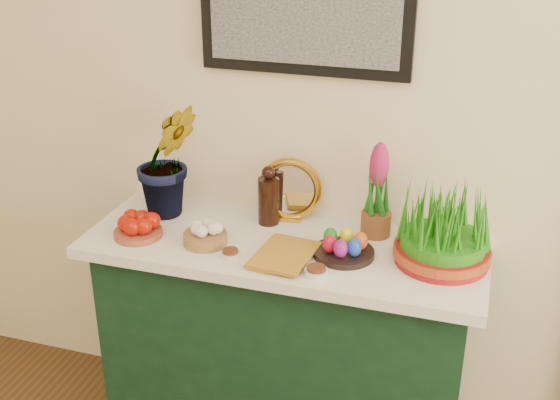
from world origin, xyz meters
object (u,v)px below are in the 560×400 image
Objects in this scene: sideboard at (284,350)px; hyacinth_green at (167,142)px; wheatgrass_sabzeh at (444,231)px; mirror at (290,190)px; book at (259,249)px.

sideboard is 0.89m from hyacinth_green.
mirror is at bearing 163.65° from wheatgrass_sabzeh.
sideboard is 4.08× the size of wheatgrass_sabzeh.
wheatgrass_sabzeh is (0.57, -0.17, -0.00)m from mirror.
hyacinth_green is at bearing 175.62° from wheatgrass_sabzeh.
mirror reaches higher than sideboard.
sideboard is at bearing 69.56° from book.
mirror reaches higher than book.
hyacinth_green is 0.54m from book.
hyacinth_green is 2.35× the size of mirror.
mirror is 1.00× the size of book.
mirror is (-0.04, 0.18, 0.58)m from sideboard.
hyacinth_green reaches higher than wheatgrass_sabzeh.
hyacinth_green reaches higher than book.
book is 0.61m from wheatgrass_sabzeh.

